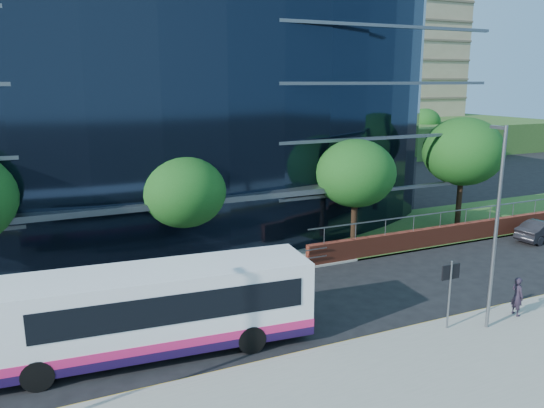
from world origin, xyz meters
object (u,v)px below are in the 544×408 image
tree_far_c (356,173)px  tree_dist_f (425,122)px  tree_far_b (184,192)px  street_sign (450,280)px  tree_far_d (463,152)px  city_bus (154,310)px  parked_car (543,230)px  streetlight_east (496,223)px  tree_dist_e (332,124)px  pedestrian (517,296)px

tree_far_c → tree_dist_f: size_ratio=1.08×
tree_far_c → tree_far_b: bearing=177.1°
street_sign → tree_far_c: 11.14m
tree_far_d → city_bus: 24.18m
tree_far_d → tree_dist_f: size_ratio=1.23×
city_bus → parked_car: city_bus is taller
streetlight_east → tree_dist_f: bearing=52.4°
tree_far_c → city_bus: (-13.39, -7.45, -2.85)m
tree_dist_e → tree_dist_f: bearing=7.1°
tree_far_c → tree_far_d: tree_far_d is taller
tree_dist_e → city_bus: size_ratio=0.55×
tree_far_d → tree_far_b: bearing=-178.5°
tree_dist_e → streetlight_east: (-18.00, -42.17, -0.10)m
tree_dist_f → city_bus: tree_dist_f is taller
streetlight_east → street_sign: bearing=158.6°
tree_far_d → parked_car: bearing=-59.4°
tree_dist_e → city_bus: 49.09m
street_sign → city_bus: city_bus is taller
tree_dist_f → city_bus: size_ratio=0.51×
parked_car → tree_far_b: bearing=73.3°
streetlight_east → tree_far_d: bearing=50.6°
city_bus → parked_car: (25.06, 3.93, -1.04)m
tree_dist_f → parked_car: bearing=-120.3°
tree_far_b → pedestrian: size_ratio=3.64×
tree_far_d → street_sign: bearing=-134.8°
street_sign → parked_car: street_sign is taller
tree_far_b → tree_dist_f: size_ratio=1.00×
tree_far_d → pedestrian: bearing=-124.1°
tree_far_d → city_bus: tree_far_d is taller
tree_far_c → city_bus: 15.58m
tree_far_b → parked_car: (21.67, -4.02, -3.56)m
tree_far_c → tree_far_d: bearing=6.3°
tree_far_b → tree_dist_e: size_ratio=0.93×
tree_far_c → tree_dist_e: (17.00, 31.00, 0.00)m
street_sign → city_bus: bearing=163.9°
tree_far_b → streetlight_east: streetlight_east is taller
street_sign → city_bus: (-10.89, 3.14, -0.47)m
street_sign → tree_dist_f: size_ratio=0.46×
tree_far_b → parked_car: tree_far_b is taller
tree_dist_e → tree_dist_f: 16.13m
parked_car → streetlight_east: bearing=114.9°
tree_far_d → streetlight_east: size_ratio=0.93×
tree_far_d → streetlight_east: bearing=-129.4°
tree_far_d → parked_car: tree_far_d is taller
pedestrian → tree_dist_e: bearing=-13.2°
tree_far_b → tree_far_d: tree_far_d is taller
pedestrian → parked_car: bearing=-47.8°
city_bus → pedestrian: (14.38, -3.40, -0.70)m
street_sign → tree_dist_f: tree_dist_f is taller
tree_far_b → tree_dist_f: bearing=37.1°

